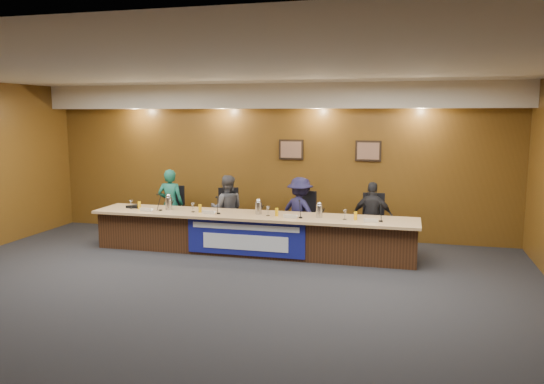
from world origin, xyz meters
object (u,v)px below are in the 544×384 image
Objects in this scene: banner at (245,238)px; panelist_d at (373,217)px; office_chair_c at (301,221)px; office_chair_d at (373,225)px; dais_body at (252,235)px; panelist_c at (300,212)px; carafe_mid at (259,208)px; office_chair_a at (173,215)px; office_chair_b at (229,218)px; panelist_a at (171,204)px; carafe_right at (319,211)px; speakerphone at (134,206)px; carafe_left at (169,204)px; panelist_b at (227,209)px.

panelist_d is (2.18, 1.12, 0.28)m from banner.
office_chair_c and office_chair_d have the same top height.
office_chair_d is at bearing 20.33° from dais_body.
carafe_mid is (-0.64, -0.72, 0.18)m from panelist_c.
office_chair_b is at bearing -13.01° from office_chair_a.
banner is 1.51× the size of panelist_a.
panelist_c is 1.03× the size of panelist_d.
banner reaches higher than office_chair_b.
office_chair_a is 2.15× the size of carafe_right.
office_chair_a is 1.00× the size of office_chair_b.
office_chair_b is (-1.51, 0.10, -0.21)m from panelist_c.
office_chair_a is at bearing 60.05° from speakerphone.
dais_body is 26.55× the size of carafe_mid.
panelist_a is 3.04× the size of office_chair_a.
carafe_left is (-2.45, -0.83, 0.39)m from office_chair_c.
speakerphone is at bearing 49.02° from panelist_a.
panelist_c is 2.86× the size of office_chair_b.
office_chair_a and office_chair_b have the same top height.
office_chair_c is at bearing 46.10° from dais_body.
carafe_right is (-0.89, -0.86, 0.38)m from office_chair_d.
speakerphone is at bearing 12.78° from panelist_d.
carafe_mid is (0.88, -0.72, 0.18)m from panelist_b.
panelist_a reaches higher than carafe_mid.
speakerphone is (-0.46, -0.80, 0.30)m from office_chair_a.
carafe_left is at bearing 179.47° from carafe_right.
office_chair_d is (0.00, 0.10, -0.18)m from panelist_d.
panelist_d reaches higher than banner.
carafe_right is (2.02, -0.86, 0.38)m from office_chair_b.
dais_body reaches higher than office_chair_d.
panelist_a reaches higher than dais_body.
office_chair_c is 1.11m from carafe_mid.
banner is at bearing 79.76° from panelist_c.
panelist_a is at bearing -16.31° from panelist_b.
dais_body is 12.50× the size of office_chair_a.
office_chair_b is 1.00× the size of office_chair_d.
carafe_mid is (0.88, -0.82, 0.38)m from office_chair_b.
dais_body reaches higher than office_chair_b.
speakerphone is at bearing -171.66° from office_chair_d.
panelist_b is at bearing -179.47° from office_chair_d.
office_chair_b is at bearing 41.49° from carafe_left.
office_chair_c is at bearing 167.46° from panelist_b.
dais_body is 1.38m from carafe_right.
panelist_c is at bearing 123.85° from carafe_right.
office_chair_d is (4.16, 0.00, 0.00)m from office_chair_a.
office_chair_b and office_chair_d have the same top height.
office_chair_a is (-2.76, 0.10, -0.21)m from panelist_c.
carafe_mid reaches higher than speakerphone.
carafe_right reaches higher than dais_body.
office_chair_a is at bearing 158.83° from carafe_mid.
panelist_a is at bearing 56.61° from speakerphone.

